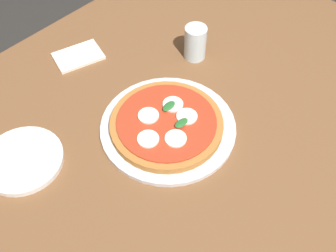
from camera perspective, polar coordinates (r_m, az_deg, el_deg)
ground_plane at (r=1.67m, az=2.65°, el=-16.56°), size 6.00×6.00×0.00m
dining_table at (r=1.07m, az=3.96°, el=-2.69°), size 1.38×1.17×0.77m
serving_tray at (r=0.99m, az=0.00°, el=-0.15°), size 0.33×0.33×0.01m
pizza at (r=0.97m, az=-0.21°, el=0.34°), size 0.27×0.27×0.03m
plate_white at (r=0.98m, az=-19.65°, el=-4.49°), size 0.18×0.18×0.01m
napkin at (r=1.19m, az=-12.44°, el=9.54°), size 0.15×0.13×0.01m
glass_cup at (r=1.14m, az=3.83°, el=11.56°), size 0.06×0.06×0.10m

